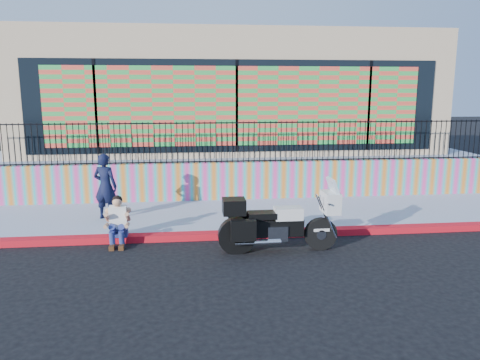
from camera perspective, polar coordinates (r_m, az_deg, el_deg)
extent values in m
plane|color=black|center=(10.90, 1.91, -6.96)|extent=(90.00, 90.00, 0.00)
cube|color=red|center=(10.88, 1.91, -6.59)|extent=(16.00, 0.30, 0.15)
cube|color=#8E93AA|center=(12.45, 0.82, -4.31)|extent=(16.00, 3.00, 0.15)
cube|color=#ED3E94|center=(13.85, -0.01, -0.07)|extent=(16.00, 0.20, 1.10)
cube|color=#8E93AA|center=(18.87, -1.73, 2.66)|extent=(16.00, 10.00, 1.25)
cube|color=tan|center=(18.47, -1.73, 10.66)|extent=(14.00, 8.00, 4.00)
cube|color=black|center=(14.48, -0.40, 8.98)|extent=(12.60, 0.04, 2.80)
cube|color=#F74C37|center=(14.45, -0.39, 8.97)|extent=(11.48, 0.02, 2.40)
cylinder|color=black|center=(10.12, 9.79, -6.49)|extent=(0.70, 0.15, 0.70)
cylinder|color=black|center=(9.79, -0.42, -6.94)|extent=(0.70, 0.15, 0.70)
cube|color=black|center=(9.86, 4.79, -5.75)|extent=(1.00, 0.30, 0.36)
cube|color=silver|center=(9.88, 4.48, -6.34)|extent=(0.42, 0.36, 0.32)
cube|color=silver|center=(9.82, 5.91, -4.05)|extent=(0.58, 0.34, 0.25)
cube|color=black|center=(9.72, 2.68, -4.28)|extent=(0.58, 0.36, 0.13)
cube|color=silver|center=(9.99, 10.97, -2.68)|extent=(0.32, 0.55, 0.44)
cube|color=silver|center=(9.93, 11.27, -0.78)|extent=(0.19, 0.49, 0.36)
cube|color=black|center=(9.60, -0.74, -3.24)|extent=(0.46, 0.44, 0.32)
cube|color=black|center=(9.43, 0.42, -6.17)|extent=(0.51, 0.19, 0.42)
cube|color=black|center=(10.03, -0.01, -5.10)|extent=(0.51, 0.19, 0.42)
cube|color=silver|center=(10.09, 9.81, -5.92)|extent=(0.34, 0.17, 0.06)
imported|color=black|center=(12.14, -16.10, -0.75)|extent=(0.70, 0.58, 1.66)
cube|color=navy|center=(10.79, -14.49, -6.17)|extent=(0.36, 0.28, 0.18)
cube|color=white|center=(10.66, -14.61, -4.44)|extent=(0.38, 0.27, 0.54)
sphere|color=tan|center=(10.53, -14.74, -2.61)|extent=(0.21, 0.21, 0.21)
cube|color=#472814|center=(10.45, -15.32, -7.88)|extent=(0.11, 0.26, 0.10)
cube|color=#472814|center=(10.42, -14.23, -7.88)|extent=(0.11, 0.26, 0.10)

